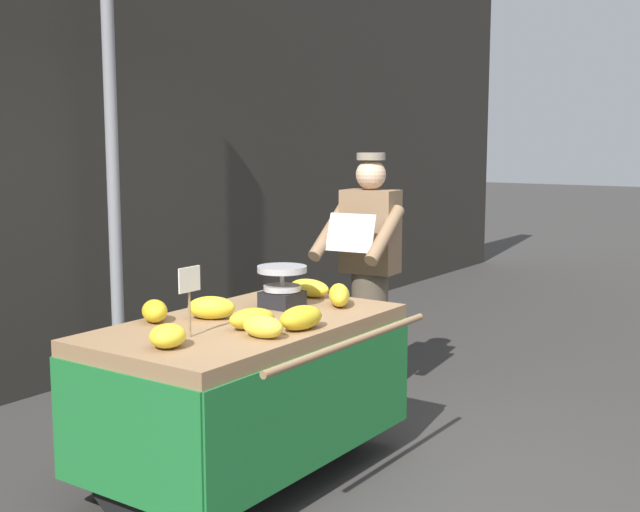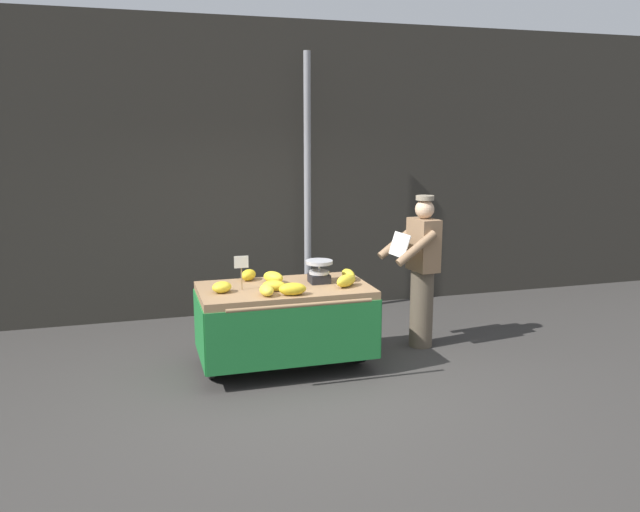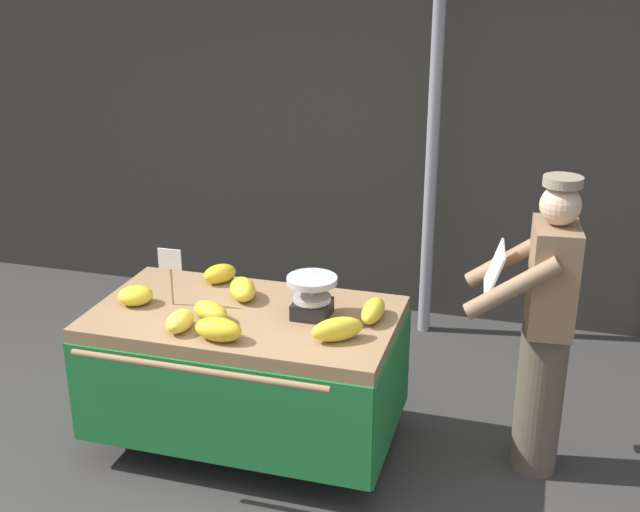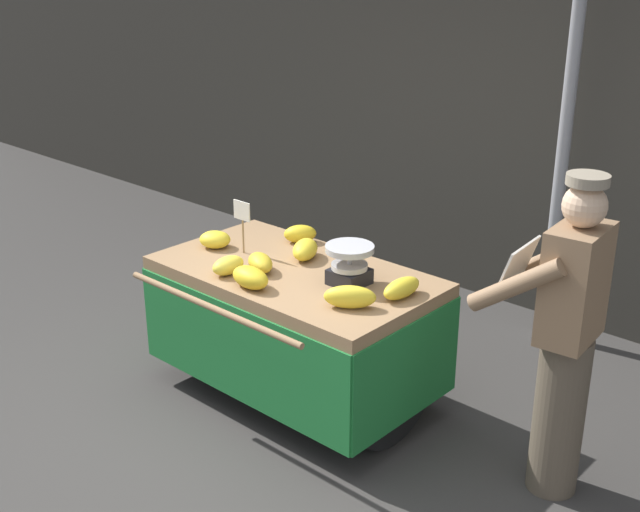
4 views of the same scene
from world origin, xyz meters
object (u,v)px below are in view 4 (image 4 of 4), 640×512
at_px(banana_bunch_3, 228,265).
at_px(vendor_person, 565,338).
at_px(weighing_scale, 349,265).
at_px(banana_bunch_7, 350,297).
at_px(banana_cart, 295,306).
at_px(banana_bunch_2, 300,234).
at_px(banana_bunch_4, 260,263).
at_px(banana_bunch_5, 250,277).
at_px(street_pole, 568,104).
at_px(banana_bunch_1, 305,249).
at_px(price_sign, 242,216).
at_px(banana_bunch_0, 402,288).
at_px(banana_bunch_6, 215,239).

relative_size(banana_bunch_3, vendor_person, 0.13).
bearing_deg(weighing_scale, banana_bunch_7, -49.30).
xyz_separation_m(banana_cart, banana_bunch_3, (-0.25, -0.31, 0.29)).
height_order(banana_cart, banana_bunch_7, banana_bunch_7).
height_order(banana_bunch_2, banana_bunch_4, banana_bunch_2).
bearing_deg(banana_bunch_5, banana_bunch_2, 112.25).
xyz_separation_m(street_pole, weighing_scale, (-0.37, -1.79, -0.71)).
xyz_separation_m(banana_bunch_3, banana_bunch_5, (0.24, -0.05, 0.01)).
xyz_separation_m(banana_bunch_5, vendor_person, (1.63, 0.60, -0.05)).
bearing_deg(banana_bunch_1, banana_bunch_2, 139.49).
bearing_deg(price_sign, banana_bunch_3, -57.46).
xyz_separation_m(banana_bunch_0, banana_bunch_1, (-0.79, 0.07, 0.01)).
relative_size(banana_bunch_1, banana_bunch_2, 1.20).
xyz_separation_m(street_pole, banana_bunch_6, (-1.39, -1.92, -0.77)).
bearing_deg(vendor_person, weighing_scale, -171.51).
bearing_deg(street_pole, banana_bunch_7, -94.38).
height_order(banana_bunch_0, banana_bunch_6, same).
bearing_deg(vendor_person, banana_bunch_2, 176.31).
xyz_separation_m(weighing_scale, vendor_person, (1.24, 0.19, -0.11)).
distance_m(banana_bunch_1, banana_bunch_6, 0.61).
xyz_separation_m(banana_bunch_1, vendor_person, (1.70, 0.07, -0.05)).
bearing_deg(banana_bunch_4, banana_bunch_7, -2.99).
distance_m(price_sign, banana_bunch_5, 0.58).
height_order(weighing_scale, banana_bunch_7, weighing_scale).
height_order(banana_bunch_2, banana_bunch_7, banana_bunch_7).
height_order(price_sign, banana_bunch_6, price_sign).
xyz_separation_m(banana_bunch_1, banana_bunch_4, (-0.06, -0.33, -0.01)).
xyz_separation_m(banana_cart, banana_bunch_1, (-0.08, 0.17, 0.30)).
xyz_separation_m(banana_cart, banana_bunch_5, (-0.00, -0.36, 0.30)).
relative_size(banana_bunch_0, banana_bunch_3, 1.27).
bearing_deg(price_sign, banana_bunch_6, -164.92).
distance_m(banana_bunch_2, banana_bunch_4, 0.54).
distance_m(street_pole, banana_bunch_0, 1.91).
xyz_separation_m(banana_cart, price_sign, (-0.43, -0.01, 0.48)).
bearing_deg(banana_bunch_1, banana_bunch_5, -82.28).
relative_size(price_sign, banana_bunch_1, 1.34).
bearing_deg(weighing_scale, banana_bunch_3, -149.80).
relative_size(banana_bunch_4, banana_bunch_7, 0.85).
relative_size(banana_bunch_2, banana_bunch_3, 0.97).
xyz_separation_m(banana_bunch_0, banana_bunch_2, (-1.01, 0.26, 0.00)).
distance_m(banana_bunch_1, banana_bunch_4, 0.33).
height_order(banana_bunch_3, banana_bunch_5, banana_bunch_5).
height_order(banana_bunch_7, vendor_person, vendor_person).
relative_size(banana_bunch_3, banana_bunch_7, 0.78).
distance_m(price_sign, banana_bunch_4, 0.38).
height_order(banana_bunch_2, banana_bunch_6, banana_bunch_2).
xyz_separation_m(street_pole, banana_bunch_3, (-0.99, -2.16, -0.77)).
distance_m(banana_bunch_1, banana_bunch_7, 0.76).
height_order(street_pole, banana_bunch_3, street_pole).
distance_m(price_sign, vendor_person, 2.09).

